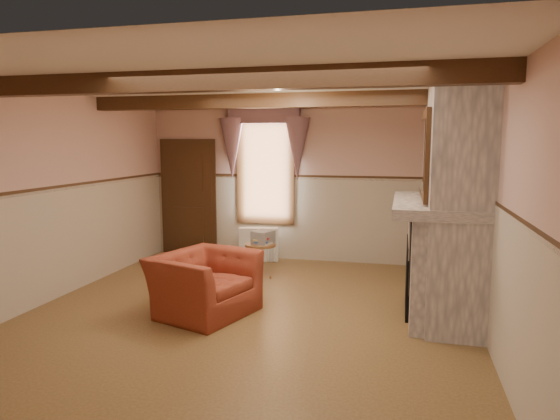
% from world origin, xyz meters
% --- Properties ---
extents(floor, '(5.50, 6.00, 0.01)m').
position_xyz_m(floor, '(0.00, 0.00, 0.00)').
color(floor, brown).
rests_on(floor, ground).
extents(ceiling, '(5.50, 6.00, 0.01)m').
position_xyz_m(ceiling, '(0.00, 0.00, 2.80)').
color(ceiling, silver).
rests_on(ceiling, wall_back).
extents(wall_back, '(5.50, 0.02, 2.80)m').
position_xyz_m(wall_back, '(0.00, 3.00, 1.40)').
color(wall_back, '#CE9E8E').
rests_on(wall_back, floor).
extents(wall_front, '(5.50, 0.02, 2.80)m').
position_xyz_m(wall_front, '(0.00, -3.00, 1.40)').
color(wall_front, '#CE9E8E').
rests_on(wall_front, floor).
extents(wall_left, '(0.02, 6.00, 2.80)m').
position_xyz_m(wall_left, '(-2.75, 0.00, 1.40)').
color(wall_left, '#CE9E8E').
rests_on(wall_left, floor).
extents(wall_right, '(0.02, 6.00, 2.80)m').
position_xyz_m(wall_right, '(2.75, 0.00, 1.40)').
color(wall_right, '#CE9E8E').
rests_on(wall_right, floor).
extents(wainscot, '(5.50, 6.00, 1.50)m').
position_xyz_m(wainscot, '(0.00, 0.00, 0.75)').
color(wainscot, '#BEAD99').
rests_on(wainscot, floor).
extents(chair_rail, '(5.50, 6.00, 0.08)m').
position_xyz_m(chair_rail, '(0.00, 0.00, 1.50)').
color(chair_rail, black).
rests_on(chair_rail, wainscot).
extents(firebox, '(0.20, 0.95, 0.90)m').
position_xyz_m(firebox, '(2.00, 0.60, 0.45)').
color(firebox, black).
rests_on(firebox, floor).
extents(armchair, '(1.34, 1.43, 0.76)m').
position_xyz_m(armchair, '(-0.53, -0.14, 0.38)').
color(armchair, maroon).
rests_on(armchair, floor).
extents(side_table, '(0.49, 0.49, 0.55)m').
position_xyz_m(side_table, '(-0.30, 1.59, 0.28)').
color(side_table, brown).
rests_on(side_table, floor).
extents(book_stack, '(0.35, 0.38, 0.20)m').
position_xyz_m(book_stack, '(-0.27, 1.63, 0.65)').
color(book_stack, '#B7AD8C').
rests_on(book_stack, side_table).
extents(radiator, '(0.72, 0.32, 0.60)m').
position_xyz_m(radiator, '(-0.66, 2.70, 0.30)').
color(radiator, white).
rests_on(radiator, floor).
extents(bowl, '(0.30, 0.30, 0.07)m').
position_xyz_m(bowl, '(2.24, 0.38, 1.46)').
color(bowl, brown).
rests_on(bowl, mantel).
extents(mantel_clock, '(0.14, 0.24, 0.20)m').
position_xyz_m(mantel_clock, '(2.24, 1.40, 1.52)').
color(mantel_clock, black).
rests_on(mantel_clock, mantel).
extents(oil_lamp, '(0.11, 0.11, 0.28)m').
position_xyz_m(oil_lamp, '(2.24, 1.16, 1.56)').
color(oil_lamp, gold).
rests_on(oil_lamp, mantel).
extents(candle_red, '(0.06, 0.06, 0.16)m').
position_xyz_m(candle_red, '(2.24, -0.18, 1.50)').
color(candle_red, '#AA2F14').
rests_on(candle_red, mantel).
extents(jar_yellow, '(0.06, 0.06, 0.12)m').
position_xyz_m(jar_yellow, '(2.24, 0.35, 1.48)').
color(jar_yellow, gold).
rests_on(jar_yellow, mantel).
extents(fireplace, '(0.85, 2.00, 2.80)m').
position_xyz_m(fireplace, '(2.42, 0.60, 1.40)').
color(fireplace, gray).
rests_on(fireplace, floor).
extents(mantel, '(1.05, 2.05, 0.12)m').
position_xyz_m(mantel, '(2.24, 0.60, 1.36)').
color(mantel, gray).
rests_on(mantel, fireplace).
extents(overmantel_mirror, '(0.06, 1.44, 1.04)m').
position_xyz_m(overmantel_mirror, '(2.06, 0.60, 1.97)').
color(overmantel_mirror, silver).
rests_on(overmantel_mirror, fireplace).
extents(door, '(1.10, 0.10, 2.10)m').
position_xyz_m(door, '(-2.10, 2.94, 1.05)').
color(door, black).
rests_on(door, floor).
extents(window, '(1.06, 0.08, 2.02)m').
position_xyz_m(window, '(-0.60, 2.97, 1.65)').
color(window, white).
rests_on(window, wall_back).
extents(window_drapes, '(1.30, 0.14, 1.40)m').
position_xyz_m(window_drapes, '(-0.60, 2.88, 2.25)').
color(window_drapes, gray).
rests_on(window_drapes, wall_back).
extents(ceiling_beam_front, '(5.50, 0.18, 0.20)m').
position_xyz_m(ceiling_beam_front, '(0.00, -1.20, 2.70)').
color(ceiling_beam_front, black).
rests_on(ceiling_beam_front, ceiling).
extents(ceiling_beam_back, '(5.50, 0.18, 0.20)m').
position_xyz_m(ceiling_beam_back, '(0.00, 1.20, 2.70)').
color(ceiling_beam_back, black).
rests_on(ceiling_beam_back, ceiling).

